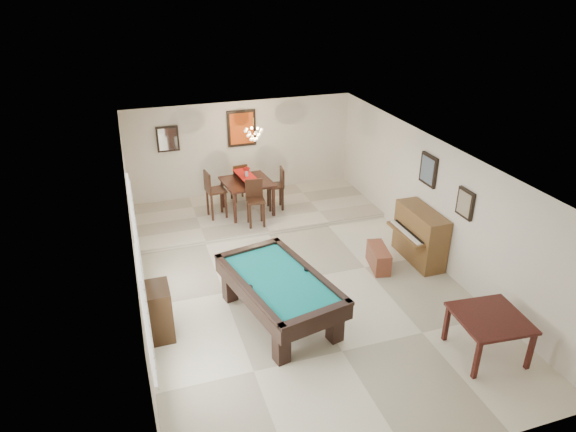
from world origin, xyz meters
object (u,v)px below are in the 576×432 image
piano_bench (379,258)px  dining_chair_south (256,204)px  dining_table (247,194)px  dining_chair_east (275,189)px  square_table (487,335)px  upright_piano (415,236)px  dining_chair_west (216,194)px  chandelier (254,130)px  apothecary_chest (159,312)px  dining_chair_north (238,182)px  pool_table (279,299)px  flower_vase (247,171)px

piano_bench → dining_chair_south: dining_chair_south is taller
dining_table → dining_chair_east: (0.71, -0.04, 0.06)m
square_table → dining_chair_south: size_ratio=0.96×
upright_piano → dining_chair_west: size_ratio=1.16×
upright_piano → chandelier: 4.46m
upright_piano → apothecary_chest: bearing=-171.0°
dining_chair_north → chandelier: 1.76m
pool_table → square_table: (2.89, -1.93, -0.05)m
dining_chair_north → dining_chair_east: bearing=125.2°
upright_piano → piano_bench: (-0.83, -0.04, -0.35)m
flower_vase → chandelier: bearing=2.7°
square_table → chandelier: bearing=109.3°
upright_piano → flower_vase: bearing=131.0°
dining_chair_south → square_table: bearing=-61.0°
upright_piano → dining_table: upright_piano is taller
pool_table → flower_vase: bearing=71.1°
pool_table → apothecary_chest: apothecary_chest is taller
apothecary_chest → dining_chair_east: 5.20m
square_table → apothecary_chest: size_ratio=1.11×
upright_piano → piano_bench: upright_piano is taller
pool_table → flower_vase: 4.37m
dining_table → flower_vase: size_ratio=4.32×
square_table → dining_chair_east: dining_chair_east is taller
square_table → dining_table: 6.65m
square_table → upright_piano: 3.01m
dining_chair_north → apothecary_chest: bearing=54.7°
dining_chair_north → square_table: bearing=101.3°
flower_vase → dining_chair_east: flower_vase is taller
apothecary_chest → dining_chair_north: size_ratio=0.93×
dining_chair_north → dining_chair_east: 1.10m
upright_piano → flower_vase: (-2.80, 3.23, 0.62)m
square_table → dining_chair_north: bearing=109.2°
pool_table → apothecary_chest: bearing=162.5°
dining_chair_south → flower_vase: bearing=95.4°
dining_chair_west → dining_chair_south: bearing=-141.1°
dining_chair_east → chandelier: chandelier is taller
pool_table → square_table: 3.47m
upright_piano → apothecary_chest: upright_piano is taller
pool_table → chandelier: (0.71, 4.28, 1.79)m
dining_chair_south → dining_chair_north: size_ratio=1.07×
square_table → dining_chair_east: bearing=105.2°
flower_vase → dining_chair_north: flower_vase is taller
upright_piano → apothecary_chest: (-5.36, -0.85, -0.10)m
apothecary_chest → flower_vase: bearing=57.9°
pool_table → apothecary_chest: size_ratio=2.61×
piano_bench → dining_chair_east: bearing=111.4°
dining_chair_south → piano_bench: bearing=-46.2°
dining_chair_east → piano_bench: bearing=28.1°
dining_table → dining_chair_west: (-0.79, -0.04, 0.12)m
piano_bench → dining_chair_south: (-1.97, 2.47, 0.44)m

